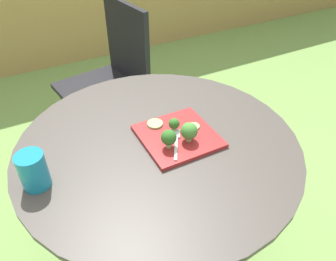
{
  "coord_description": "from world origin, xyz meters",
  "views": [
    {
      "loc": [
        -0.37,
        -0.77,
        1.43
      ],
      "look_at": [
        0.04,
        -0.01,
        0.76
      ],
      "focal_mm": 35.2,
      "sensor_mm": 36.0,
      "label": 1
    }
  ],
  "objects_px": {
    "patio_chair": "(113,71)",
    "drinking_glass": "(34,172)",
    "salad_plate": "(178,136)",
    "fork": "(176,141)"
  },
  "relations": [
    {
      "from": "drinking_glass",
      "to": "fork",
      "type": "xyz_separation_m",
      "value": [
        0.44,
        -0.03,
        -0.03
      ]
    },
    {
      "from": "drinking_glass",
      "to": "fork",
      "type": "distance_m",
      "value": 0.44
    },
    {
      "from": "patio_chair",
      "to": "salad_plate",
      "type": "bearing_deg",
      "value": -95.02
    },
    {
      "from": "salad_plate",
      "to": "fork",
      "type": "relative_size",
      "value": 1.74
    },
    {
      "from": "drinking_glass",
      "to": "salad_plate",
      "type": "bearing_deg",
      "value": -0.16
    },
    {
      "from": "salad_plate",
      "to": "fork",
      "type": "bearing_deg",
      "value": -127.4
    },
    {
      "from": "salad_plate",
      "to": "fork",
      "type": "distance_m",
      "value": 0.04
    },
    {
      "from": "patio_chair",
      "to": "fork",
      "type": "distance_m",
      "value": 0.98
    },
    {
      "from": "patio_chair",
      "to": "drinking_glass",
      "type": "bearing_deg",
      "value": -120.85
    },
    {
      "from": "patio_chair",
      "to": "drinking_glass",
      "type": "distance_m",
      "value": 1.09
    }
  ]
}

